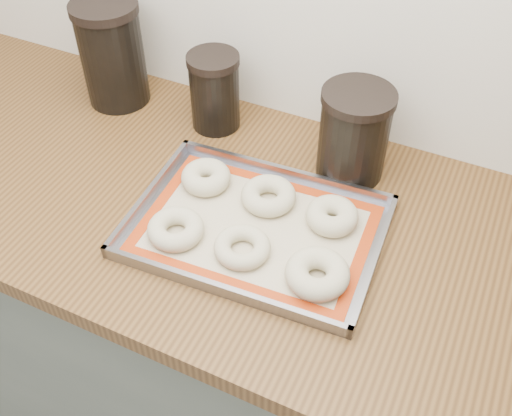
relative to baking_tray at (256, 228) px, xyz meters
The scene contains 13 objects.
cabinet 0.51m from the baking_tray, 165.47° to the left, with size 3.00×0.65×0.86m, color #5C6357.
countertop 0.17m from the baking_tray, 165.47° to the left, with size 3.06×0.68×0.04m, color brown.
baking_tray is the anchor object (origin of this frame).
baking_mat 0.00m from the baking_tray, 90.00° to the left, with size 0.44×0.31×0.00m.
bagel_front_left 0.15m from the baking_tray, 148.26° to the right, with size 0.10×0.10×0.03m, color beige.
bagel_front_mid 0.07m from the baking_tray, 87.32° to the right, with size 0.10×0.10×0.03m, color beige.
bagel_front_right 0.16m from the baking_tray, 24.22° to the right, with size 0.11×0.11×0.04m, color beige.
bagel_back_left 0.16m from the baking_tray, 154.40° to the left, with size 0.10×0.10×0.04m, color beige.
bagel_back_mid 0.08m from the baking_tray, 96.61° to the left, with size 0.11×0.11×0.04m, color beige.
bagel_back_right 0.14m from the baking_tray, 31.41° to the left, with size 0.10×0.10×0.04m, color beige.
canister_left 0.55m from the baking_tray, 152.19° to the left, with size 0.15×0.15×0.24m.
canister_mid 0.35m from the baking_tray, 130.51° to the left, with size 0.11×0.11×0.17m.
canister_right 0.27m from the baking_tray, 66.59° to the left, with size 0.14×0.14×0.19m.
Camera 1 is at (0.49, 0.94, 1.72)m, focal length 42.00 mm.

